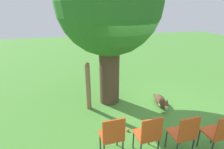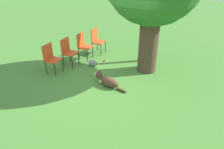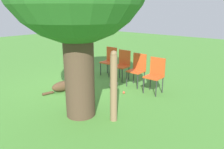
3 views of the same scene
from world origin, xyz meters
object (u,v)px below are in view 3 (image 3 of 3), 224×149
red_chair_0 (110,59)px  red_chair_1 (123,63)px  dog (66,85)px  red_chair_3 (155,73)px  red_chair_2 (138,68)px  tennis_ball (124,92)px  fence_post (114,87)px

red_chair_0 → red_chair_1: bearing=75.5°
dog → red_chair_3: red_chair_3 is taller
dog → red_chair_2: size_ratio=1.21×
red_chair_2 → tennis_ball: (0.81, 0.12, -0.52)m
red_chair_0 → tennis_ball: red_chair_0 is taller
red_chair_1 → tennis_ball: size_ratio=14.11×
red_chair_1 → red_chair_3: same height
red_chair_1 → dog: bearing=-19.2°
red_chair_2 → tennis_ball: 0.96m
fence_post → tennis_ball: size_ratio=21.39×
red_chair_1 → fence_post: bearing=33.2°
dog → fence_post: (0.46, 2.16, 0.58)m
red_chair_1 → red_chair_3: size_ratio=1.00×
dog → red_chair_1: 1.97m
fence_post → red_chair_2: 2.30m
dog → red_chair_0: size_ratio=1.21×
red_chair_3 → tennis_ball: bearing=-42.7°
fence_post → red_chair_1: fence_post is taller
fence_post → red_chair_1: size_ratio=1.52×
red_chair_2 → red_chair_0: bearing=-104.5°
fence_post → red_chair_2: fence_post is taller
red_chair_0 → red_chair_3: 2.12m
fence_post → dog: bearing=-102.0°
red_chair_1 → red_chair_2: size_ratio=1.00×
red_chair_2 → tennis_ball: red_chair_2 is taller
dog → red_chair_1: size_ratio=1.21×
red_chair_2 → tennis_ball: bearing=7.3°
fence_post → red_chair_3: (-1.96, -0.18, -0.18)m
red_chair_0 → red_chair_1: same height
red_chair_3 → fence_post: bearing=4.2°
dog → tennis_ball: dog is taller
fence_post → tennis_ball: 1.67m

